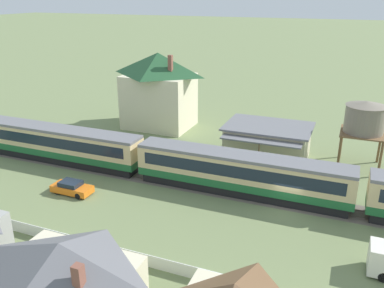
# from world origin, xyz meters

# --- Properties ---
(ground_plane) EXTENTS (600.00, 600.00, 0.00)m
(ground_plane) POSITION_xyz_m (0.00, 0.00, 0.00)
(ground_plane) COLOR #707F51
(passenger_train) EXTENTS (66.58, 3.10, 4.19)m
(passenger_train) POSITION_xyz_m (-4.68, 1.41, 2.32)
(passenger_train) COLOR #1E6033
(passenger_train) RESTS_ON ground_plane
(railway_track) EXTENTS (132.24, 3.60, 0.04)m
(railway_track) POSITION_xyz_m (-6.75, 1.41, 0.01)
(railway_track) COLOR #665B51
(railway_track) RESTS_ON ground_plane
(station_building) EXTENTS (10.10, 8.41, 4.22)m
(station_building) POSITION_xyz_m (-4.42, 11.39, 2.14)
(station_building) COLOR beige
(station_building) RESTS_ON ground_plane
(station_house_dark_green_roof) EXTENTS (10.21, 7.93, 10.97)m
(station_house_dark_green_roof) POSITION_xyz_m (-22.13, 17.97, 5.67)
(station_house_dark_green_roof) COLOR beige
(station_house_dark_green_roof) RESTS_ON ground_plane
(water_tower) EXTENTS (4.74, 4.74, 7.78)m
(water_tower) POSITION_xyz_m (5.92, 13.05, 5.84)
(water_tower) COLOR brown
(water_tower) RESTS_ON ground_plane
(cottage_grey_roof_2) EXTENTS (9.09, 7.06, 4.92)m
(cottage_grey_roof_2) POSITION_xyz_m (-10.84, -18.26, 2.56)
(cottage_grey_roof_2) COLOR beige
(cottage_grey_roof_2) RESTS_ON ground_plane
(picket_fence_front) EXTENTS (46.11, 0.06, 1.05)m
(picket_fence_front) POSITION_xyz_m (-17.54, -12.54, 0.53)
(picket_fence_front) COLOR white
(picket_fence_front) RESTS_ON ground_plane
(parked_car_orange) EXTENTS (4.16, 1.79, 1.30)m
(parked_car_orange) POSITION_xyz_m (-20.60, -5.00, 0.62)
(parked_car_orange) COLOR orange
(parked_car_orange) RESTS_ON ground_plane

